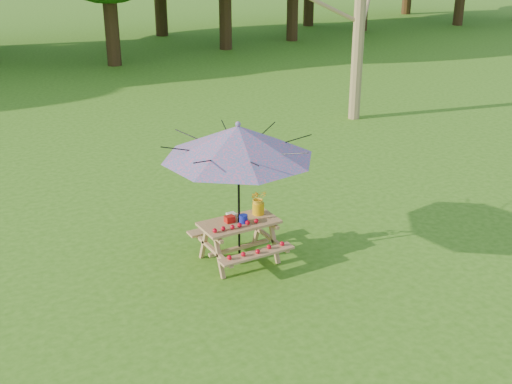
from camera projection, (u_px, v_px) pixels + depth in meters
picnic_table at (239, 242)px, 9.96m from camera, size 1.20×1.32×0.67m
patio_umbrella at (238, 142)px, 9.35m from camera, size 2.80×2.80×2.26m
produce_bins at (236, 218)px, 9.83m from camera, size 0.31×0.40×0.13m
tomatoes_row at (236, 226)px, 9.61m from camera, size 0.77×0.13×0.07m
flower_bucket at (258, 201)px, 10.02m from camera, size 0.27×0.24×0.41m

